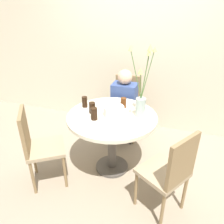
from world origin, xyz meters
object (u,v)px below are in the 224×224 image
at_px(chair_right_flank, 37,143).
at_px(person_guest, 124,109).
at_px(birthday_cake, 114,111).
at_px(drink_glass_1, 92,108).
at_px(flower_vase, 142,96).
at_px(drink_glass_2, 123,103).
at_px(drink_glass_0, 85,102).
at_px(chair_far_back, 170,170).
at_px(drink_glass_3, 94,114).
at_px(side_plate, 101,103).
at_px(chair_near_front, 126,103).

height_order(chair_right_flank, person_guest, person_guest).
height_order(chair_right_flank, birthday_cake, chair_right_flank).
bearing_deg(drink_glass_1, chair_right_flank, -135.19).
distance_m(flower_vase, drink_glass_2, 0.35).
relative_size(birthday_cake, drink_glass_0, 1.73).
relative_size(drink_glass_0, person_guest, 0.12).
bearing_deg(flower_vase, birthday_cake, -166.26).
relative_size(chair_far_back, person_guest, 0.85).
distance_m(drink_glass_0, drink_glass_2, 0.47).
distance_m(drink_glass_0, drink_glass_3, 0.34).
distance_m(flower_vase, drink_glass_3, 0.54).
xyz_separation_m(drink_glass_3, person_guest, (0.11, 0.84, -0.31)).
height_order(flower_vase, side_plate, flower_vase).
distance_m(chair_near_front, flower_vase, 0.97).
bearing_deg(birthday_cake, side_plate, 133.57).
bearing_deg(person_guest, drink_glass_1, -105.30).
bearing_deg(drink_glass_3, flower_vase, 25.59).
height_order(drink_glass_0, person_guest, person_guest).
height_order(side_plate, drink_glass_3, drink_glass_3).
height_order(chair_near_front, chair_right_flank, same).
height_order(chair_far_back, person_guest, person_guest).
height_order(birthday_cake, side_plate, birthday_cake).
height_order(chair_right_flank, flower_vase, flower_vase).
height_order(drink_glass_1, drink_glass_2, drink_glass_1).
relative_size(drink_glass_0, drink_glass_3, 0.97).
bearing_deg(person_guest, chair_far_back, -56.47).
bearing_deg(drink_glass_2, drink_glass_0, -163.04).
distance_m(chair_right_flank, drink_glass_2, 1.08).
xyz_separation_m(birthday_cake, flower_vase, (0.29, 0.07, 0.19)).
distance_m(flower_vase, drink_glass_0, 0.72).
distance_m(chair_near_front, side_plate, 0.64).
height_order(chair_near_front, birthday_cake, chair_near_front).
xyz_separation_m(flower_vase, person_guest, (-0.35, 0.61, -0.49)).
relative_size(chair_far_back, side_plate, 5.36).
distance_m(chair_right_flank, birthday_cake, 0.91).
height_order(side_plate, person_guest, person_guest).
relative_size(drink_glass_3, person_guest, 0.12).
distance_m(chair_far_back, drink_glass_2, 0.99).
distance_m(birthday_cake, drink_glass_0, 0.42).
relative_size(chair_near_front, chair_right_flank, 1.00).
bearing_deg(chair_far_back, birthday_cake, -90.87).
distance_m(flower_vase, side_plate, 0.62).
relative_size(side_plate, person_guest, 0.16).
bearing_deg(chair_far_back, drink_glass_2, -104.49).
bearing_deg(drink_glass_3, drink_glass_2, 60.60).
bearing_deg(drink_glass_0, chair_near_front, 66.04).
bearing_deg(side_plate, chair_far_back, -37.43).
bearing_deg(birthday_cake, chair_right_flank, -146.56).
bearing_deg(drink_glass_3, birthday_cake, 40.66).
relative_size(drink_glass_0, drink_glass_1, 1.02).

